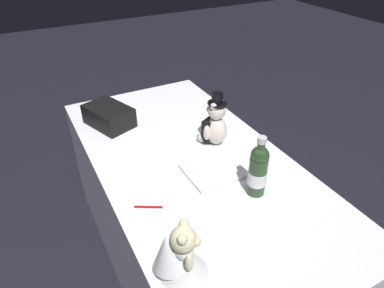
% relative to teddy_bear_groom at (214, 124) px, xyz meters
% --- Properties ---
extents(ground_plane, '(12.00, 12.00, 0.00)m').
position_rel_teddy_bear_groom_xyz_m(ground_plane, '(-0.09, 0.19, -0.89)').
color(ground_plane, black).
extents(reception_table, '(1.83, 0.92, 0.78)m').
position_rel_teddy_bear_groom_xyz_m(reception_table, '(-0.09, 0.19, -0.50)').
color(reception_table, white).
rests_on(reception_table, ground_plane).
extents(teddy_bear_groom, '(0.16, 0.16, 0.30)m').
position_rel_teddy_bear_groom_xyz_m(teddy_bear_groom, '(0.00, 0.00, 0.00)').
color(teddy_bear_groom, beige).
rests_on(teddy_bear_groom, reception_table).
extents(teddy_bear_bride, '(0.21, 0.23, 0.22)m').
position_rel_teddy_bear_groom_xyz_m(teddy_bear_bride, '(-0.66, 0.53, -0.02)').
color(teddy_bear_bride, white).
rests_on(teddy_bear_bride, reception_table).
extents(champagne_bottle, '(0.08, 0.08, 0.29)m').
position_rel_teddy_bear_groom_xyz_m(champagne_bottle, '(-0.44, 0.05, 0.01)').
color(champagne_bottle, '#254121').
rests_on(champagne_bottle, reception_table).
extents(signing_pen, '(0.07, 0.11, 0.01)m').
position_rel_teddy_bear_groom_xyz_m(signing_pen, '(-0.31, 0.51, -0.11)').
color(signing_pen, maroon).
rests_on(signing_pen, reception_table).
extents(gift_case_black, '(0.33, 0.27, 0.12)m').
position_rel_teddy_bear_groom_xyz_m(gift_case_black, '(0.45, 0.45, -0.05)').
color(gift_case_black, black).
rests_on(gift_case_black, reception_table).
extents(guestbook, '(0.23, 0.27, 0.02)m').
position_rel_teddy_bear_groom_xyz_m(guestbook, '(-0.23, 0.14, -0.10)').
color(guestbook, white).
rests_on(guestbook, reception_table).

